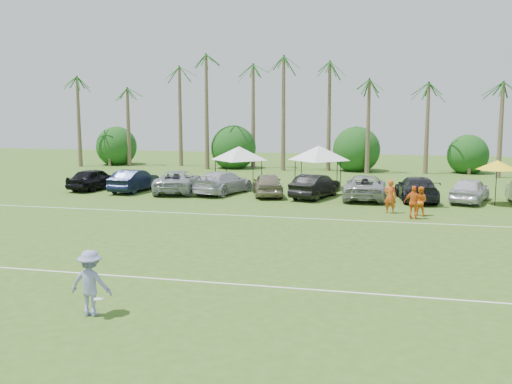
# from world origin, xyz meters

# --- Properties ---
(ground) EXTENTS (120.00, 120.00, 0.00)m
(ground) POSITION_xyz_m (0.00, 0.00, 0.00)
(ground) COLOR #3A5D1C
(ground) RESTS_ON ground
(field_lines) EXTENTS (80.00, 12.10, 0.01)m
(field_lines) POSITION_xyz_m (0.00, 8.00, 0.01)
(field_lines) COLOR white
(field_lines) RESTS_ON ground
(palm_tree_0) EXTENTS (2.40, 2.40, 8.90)m
(palm_tree_0) POSITION_xyz_m (-22.00, 38.00, 7.48)
(palm_tree_0) COLOR brown
(palm_tree_0) RESTS_ON ground
(palm_tree_1) EXTENTS (2.40, 2.40, 9.90)m
(palm_tree_1) POSITION_xyz_m (-17.00, 38.00, 8.35)
(palm_tree_1) COLOR brown
(palm_tree_1) RESTS_ON ground
(palm_tree_2) EXTENTS (2.40, 2.40, 10.90)m
(palm_tree_2) POSITION_xyz_m (-12.00, 38.00, 9.21)
(palm_tree_2) COLOR brown
(palm_tree_2) RESTS_ON ground
(palm_tree_3) EXTENTS (2.40, 2.40, 11.90)m
(palm_tree_3) POSITION_xyz_m (-8.00, 38.00, 10.06)
(palm_tree_3) COLOR brown
(palm_tree_3) RESTS_ON ground
(palm_tree_4) EXTENTS (2.40, 2.40, 8.90)m
(palm_tree_4) POSITION_xyz_m (-4.00, 38.00, 7.48)
(palm_tree_4) COLOR brown
(palm_tree_4) RESTS_ON ground
(palm_tree_5) EXTENTS (2.40, 2.40, 9.90)m
(palm_tree_5) POSITION_xyz_m (0.00, 38.00, 8.35)
(palm_tree_5) COLOR brown
(palm_tree_5) RESTS_ON ground
(palm_tree_6) EXTENTS (2.40, 2.40, 10.90)m
(palm_tree_6) POSITION_xyz_m (4.00, 38.00, 9.21)
(palm_tree_6) COLOR brown
(palm_tree_6) RESTS_ON ground
(palm_tree_7) EXTENTS (2.40, 2.40, 11.90)m
(palm_tree_7) POSITION_xyz_m (8.00, 38.00, 10.06)
(palm_tree_7) COLOR brown
(palm_tree_7) RESTS_ON ground
(palm_tree_8) EXTENTS (2.40, 2.40, 8.90)m
(palm_tree_8) POSITION_xyz_m (13.00, 38.00, 7.48)
(palm_tree_8) COLOR brown
(palm_tree_8) RESTS_ON ground
(palm_tree_9) EXTENTS (2.40, 2.40, 9.90)m
(palm_tree_9) POSITION_xyz_m (18.00, 38.00, 8.35)
(palm_tree_9) COLOR brown
(palm_tree_9) RESTS_ON ground
(bush_tree_0) EXTENTS (4.00, 4.00, 4.00)m
(bush_tree_0) POSITION_xyz_m (-19.00, 39.00, 1.80)
(bush_tree_0) COLOR brown
(bush_tree_0) RESTS_ON ground
(bush_tree_1) EXTENTS (4.00, 4.00, 4.00)m
(bush_tree_1) POSITION_xyz_m (-6.00, 39.00, 1.80)
(bush_tree_1) COLOR brown
(bush_tree_1) RESTS_ON ground
(bush_tree_2) EXTENTS (4.00, 4.00, 4.00)m
(bush_tree_2) POSITION_xyz_m (6.00, 39.00, 1.80)
(bush_tree_2) COLOR brown
(bush_tree_2) RESTS_ON ground
(bush_tree_3) EXTENTS (4.00, 4.00, 4.00)m
(bush_tree_3) POSITION_xyz_m (16.00, 39.00, 1.80)
(bush_tree_3) COLOR brown
(bush_tree_3) RESTS_ON ground
(sideline_player_a) EXTENTS (0.71, 0.49, 1.88)m
(sideline_player_a) POSITION_xyz_m (9.13, 16.62, 0.94)
(sideline_player_a) COLOR #CF4C17
(sideline_player_a) RESTS_ON ground
(sideline_player_b) EXTENTS (0.94, 0.83, 1.59)m
(sideline_player_b) POSITION_xyz_m (10.71, 16.26, 0.80)
(sideline_player_b) COLOR orange
(sideline_player_b) RESTS_ON ground
(sideline_player_c) EXTENTS (1.10, 0.63, 1.76)m
(sideline_player_c) POSITION_xyz_m (10.34, 15.13, 0.88)
(sideline_player_c) COLOR orange
(sideline_player_c) RESTS_ON ground
(canopy_tent_left) EXTENTS (4.35, 4.35, 3.53)m
(canopy_tent_left) POSITION_xyz_m (-1.89, 25.45, 3.02)
(canopy_tent_left) COLOR black
(canopy_tent_left) RESTS_ON ground
(canopy_tent_right) EXTENTS (4.54, 4.54, 3.68)m
(canopy_tent_right) POSITION_xyz_m (4.04, 25.59, 3.15)
(canopy_tent_right) COLOR black
(canopy_tent_right) RESTS_ON ground
(market_umbrella) EXTENTS (2.44, 2.44, 2.72)m
(market_umbrella) POSITION_xyz_m (15.33, 20.89, 2.44)
(market_umbrella) COLOR black
(market_umbrella) RESTS_ON ground
(frisbee_player) EXTENTS (1.21, 0.70, 1.86)m
(frisbee_player) POSITION_xyz_m (1.01, -1.67, 0.93)
(frisbee_player) COLOR #8689BF
(frisbee_player) RESTS_ON ground
(parked_car_0) EXTENTS (2.64, 4.82, 1.55)m
(parked_car_0) POSITION_xyz_m (-11.66, 21.57, 0.78)
(parked_car_0) COLOR black
(parked_car_0) RESTS_ON ground
(parked_car_1) EXTENTS (1.98, 4.82, 1.55)m
(parked_car_1) POSITION_xyz_m (-8.46, 21.33, 0.78)
(parked_car_1) COLOR black
(parked_car_1) RESTS_ON ground
(parked_car_2) EXTENTS (3.42, 5.93, 1.55)m
(parked_car_2) POSITION_xyz_m (-5.25, 21.56, 0.78)
(parked_car_2) COLOR #999DA6
(parked_car_2) RESTS_ON ground
(parked_car_3) EXTENTS (3.56, 5.75, 1.55)m
(parked_car_3) POSITION_xyz_m (-2.05, 21.76, 0.78)
(parked_car_3) COLOR #B6B4BE
(parked_car_3) RESTS_ON ground
(parked_car_4) EXTENTS (3.05, 4.90, 1.55)m
(parked_car_4) POSITION_xyz_m (1.15, 21.42, 0.78)
(parked_car_4) COLOR #7C725B
(parked_car_4) RESTS_ON ground
(parked_car_5) EXTENTS (2.98, 4.99, 1.55)m
(parked_car_5) POSITION_xyz_m (4.35, 21.30, 0.78)
(parked_car_5) COLOR black
(parked_car_5) RESTS_ON ground
(parked_car_6) EXTENTS (2.62, 5.61, 1.55)m
(parked_car_6) POSITION_xyz_m (7.56, 21.53, 0.78)
(parked_car_6) COLOR gray
(parked_car_6) RESTS_ON ground
(parked_car_7) EXTENTS (2.80, 5.58, 1.55)m
(parked_car_7) POSITION_xyz_m (10.76, 21.54, 0.78)
(parked_car_7) COLOR black
(parked_car_7) RESTS_ON ground
(parked_car_8) EXTENTS (3.16, 4.91, 1.55)m
(parked_car_8) POSITION_xyz_m (13.96, 21.67, 0.78)
(parked_car_8) COLOR silver
(parked_car_8) RESTS_ON ground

